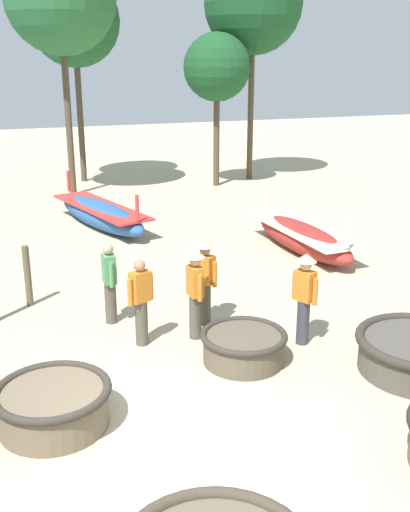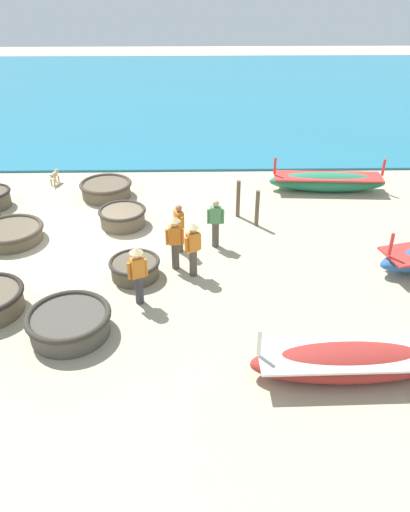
{
  "view_description": "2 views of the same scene",
  "coord_description": "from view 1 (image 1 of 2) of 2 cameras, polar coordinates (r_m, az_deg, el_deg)",
  "views": [
    {
      "loc": [
        -1.77,
        -6.48,
        4.77
      ],
      "look_at": [
        2.35,
        4.16,
        1.04
      ],
      "focal_mm": 42.0,
      "sensor_mm": 36.0,
      "label": 1
    },
    {
      "loc": [
        13.97,
        3.36,
        7.85
      ],
      "look_at": [
        2.31,
        3.6,
        0.81
      ],
      "focal_mm": 35.0,
      "sensor_mm": 36.0,
      "label": 2
    }
  ],
  "objects": [
    {
      "name": "fisherman_with_hat",
      "position": [
        10.41,
        -6.14,
        -4.21
      ],
      "size": [
        0.5,
        0.33,
        1.57
      ],
      "color": "#4C473D",
      "rests_on": "ground"
    },
    {
      "name": "fisherman_standing_right",
      "position": [
        10.55,
        -0.94,
        -3.08
      ],
      "size": [
        0.36,
        0.53,
        1.67
      ],
      "color": "#4C473D",
      "rests_on": "ground"
    },
    {
      "name": "fisherman_crouching",
      "position": [
        10.49,
        9.46,
        -3.48
      ],
      "size": [
        0.36,
        0.5,
        1.67
      ],
      "color": "#383842",
      "rests_on": "ground"
    },
    {
      "name": "ground_plane",
      "position": [
        8.24,
        -5.02,
        -17.35
      ],
      "size": [
        80.0,
        80.0,
        0.0
      ],
      "primitive_type": "plane",
      "color": "#BCAD8C"
    },
    {
      "name": "tree_leftmost",
      "position": [
        25.23,
        -12.35,
        21.01
      ],
      "size": [
        3.51,
        3.51,
        8.0
      ],
      "color": "#4C3D2D",
      "rests_on": "ground"
    },
    {
      "name": "coracle_upturned",
      "position": [
        10.01,
        3.7,
        -8.53
      ],
      "size": [
        1.44,
        1.44,
        0.53
      ],
      "color": "brown",
      "rests_on": "ground"
    },
    {
      "name": "fisherman_standing_left",
      "position": [
        11.36,
        -9.07,
        -2.4
      ],
      "size": [
        0.22,
        0.53,
        1.57
      ],
      "color": "#4C473D",
      "rests_on": "ground"
    },
    {
      "name": "tree_left_mid",
      "position": [
        23.76,
        1.14,
        17.47
      ],
      "size": [
        2.55,
        2.55,
        5.82
      ],
      "color": "#4C3D2D",
      "rests_on": "ground"
    },
    {
      "name": "mooring_post_inland",
      "position": [
        12.61,
        -16.54,
        -1.83
      ],
      "size": [
        0.14,
        0.14,
        1.27
      ],
      "primitive_type": "cylinder",
      "color": "brown",
      "rests_on": "ground"
    },
    {
      "name": "long_boat_red_hull",
      "position": [
        18.25,
        -9.91,
        3.96
      ],
      "size": [
        2.27,
        5.03,
        1.38
      ],
      "color": "#285693",
      "rests_on": "ground"
    },
    {
      "name": "fisherman_by_coracle",
      "position": [
        11.13,
        0.0,
        -1.93
      ],
      "size": [
        0.37,
        0.46,
        1.67
      ],
      "color": "#4C473D",
      "rests_on": "ground"
    },
    {
      "name": "long_boat_blue_hull",
      "position": [
        15.86,
        9.29,
        1.77
      ],
      "size": [
        1.21,
        4.28,
        1.3
      ],
      "color": "maroon",
      "rests_on": "ground"
    },
    {
      "name": "tree_center",
      "position": [
        25.41,
        4.6,
        22.79
      ],
      "size": [
        3.87,
        3.87,
        8.83
      ],
      "color": "#4C3D2D",
      "rests_on": "ground"
    },
    {
      "name": "coracle_center",
      "position": [
        8.63,
        -14.24,
        -13.54
      ],
      "size": [
        1.61,
        1.61,
        0.59
      ],
      "color": "brown",
      "rests_on": "ground"
    }
  ]
}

